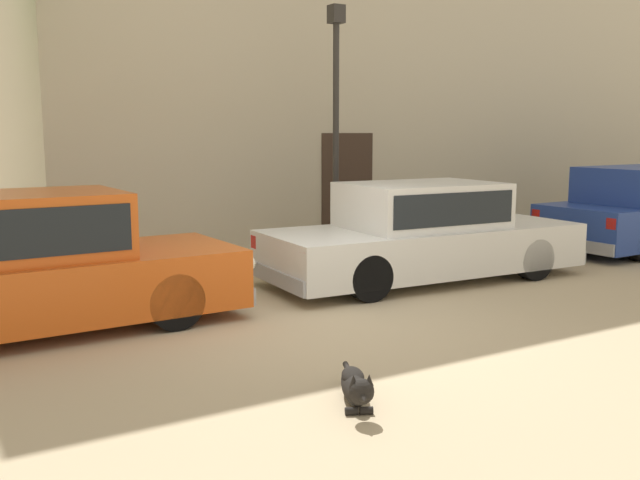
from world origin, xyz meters
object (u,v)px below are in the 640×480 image
Objects in this scene: parked_sedan_nearest at (25,265)px; stray_dog_spotted at (355,386)px; street_lamp at (336,102)px; parked_sedan_second at (423,232)px.

parked_sedan_nearest is 3.99m from stray_dog_spotted.
parked_sedan_nearest is 1.14× the size of street_lamp.
street_lamp is (5.04, 1.88, 1.86)m from parked_sedan_nearest.
street_lamp reaches higher than stray_dog_spotted.
stray_dog_spotted is (1.89, -3.47, -0.59)m from parked_sedan_nearest.
parked_sedan_nearest is 5.69m from street_lamp.
parked_sedan_second reaches higher than stray_dog_spotted.
parked_sedan_second is at bearing 160.39° from stray_dog_spotted.
street_lamp is (3.15, 5.35, 2.45)m from stray_dog_spotted.
street_lamp is (-0.31, 1.88, 1.90)m from parked_sedan_second.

